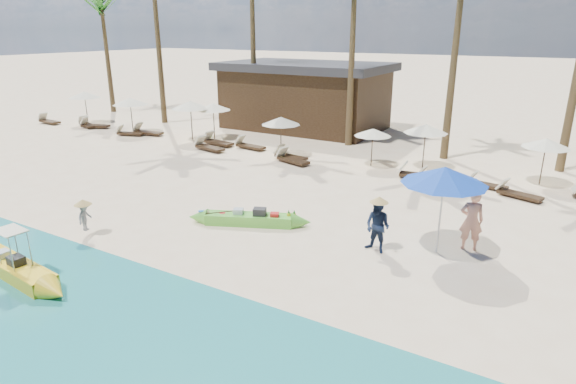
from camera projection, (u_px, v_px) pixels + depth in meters
The scene contains 32 objects.
ground at pixel (259, 250), 14.62m from camera, with size 240.00×240.00×0.00m, color beige.
wet_sand_strip at pixel (133, 335), 10.55m from camera, with size 240.00×4.50×0.01m, color tan.
green_canoe at pixel (249, 219), 16.47m from camera, with size 4.48×2.20×0.61m.
yellow_canoe at pixel (14, 268), 13.03m from camera, with size 5.40×1.03×1.40m.
tourist at pixel (472, 220), 14.37m from camera, with size 0.69×0.45×1.89m, color tan.
vendor_green at pixel (378, 226), 14.26m from camera, with size 0.80×0.62×1.64m, color #142039.
vendor_yellow at pixel (85, 217), 15.45m from camera, with size 0.61×0.35×0.94m, color gray.
blue_umbrella at pixel (445, 176), 13.72m from camera, with size 2.47×2.47×2.66m.
resort_parasol_0 at pixel (84, 95), 33.61m from camera, with size 2.17×2.17×2.24m.
lounger_0_left at pixel (48, 121), 34.04m from camera, with size 1.96×0.72×0.65m.
lounger_0_right at pixel (87, 124), 32.83m from camera, with size 1.99×1.15×0.65m.
resort_parasol_1 at pixel (130, 101), 30.39m from camera, with size 2.19×2.19×2.26m.
lounger_1_left at pixel (94, 125), 32.51m from camera, with size 2.07×1.22×0.67m.
lounger_1_right at pixel (129, 133), 30.21m from camera, with size 1.81×1.06×0.59m.
resort_parasol_2 at pixel (190, 105), 28.43m from camera, with size 2.27×2.27×2.34m.
lounger_2_left at pixel (147, 132), 30.38m from camera, with size 2.02×0.87×0.67m.
resort_parasol_3 at pixel (213, 107), 28.80m from camera, with size 2.10×2.10×2.17m.
lounger_3_left at pixel (217, 141), 27.74m from camera, with size 2.05×0.87×0.68m.
lounger_3_right at pixel (208, 146), 26.53m from camera, with size 2.03×0.94×0.66m.
resort_parasol_4 at pixel (281, 121), 24.76m from camera, with size 2.03×2.03×2.09m.
lounger_4_left at pixel (249, 145), 26.89m from camera, with size 1.93×0.79×0.64m.
lounger_4_right at pixel (289, 155), 24.69m from camera, with size 1.93×0.83×0.63m.
resort_parasol_5 at pixel (373, 132), 23.07m from camera, with size 1.80×1.80×1.85m.
lounger_5_left at pixel (291, 159), 24.03m from camera, with size 2.01×1.11×0.65m.
resort_parasol_6 at pixel (426, 129), 22.65m from camera, with size 2.06×2.06×2.13m.
lounger_6_left at pixel (417, 174), 21.55m from camera, with size 1.96×0.88×0.64m.
lounger_6_right at pixel (434, 179), 20.81m from camera, with size 1.83×0.71×0.61m.
resort_parasol_7 at pixel (546, 143), 20.19m from camera, with size 1.97×1.97×2.02m.
lounger_7_left at pixel (485, 184), 20.29m from camera, with size 1.70×0.78×0.56m.
lounger_7_right at pixel (517, 193), 19.09m from camera, with size 1.83×1.05×0.60m.
palm_0 at pixel (101, 5), 36.50m from camera, with size 2.08×2.08×9.90m.
pavilion_west at pixel (305, 95), 32.04m from camera, with size 10.80×6.60×4.30m.
Camera 1 is at (7.50, -10.99, 6.37)m, focal length 30.00 mm.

